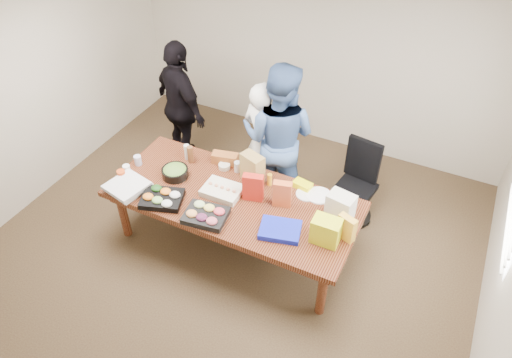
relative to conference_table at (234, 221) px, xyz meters
The scene contains 35 objects.
floor 0.39m from the conference_table, ahead, with size 5.50×5.00×0.02m, color #47301E.
ceiling 2.33m from the conference_table, ahead, with size 5.50×5.00×0.02m, color white.
wall_back 2.68m from the conference_table, 90.00° to the left, with size 5.50×0.04×2.70m, color beige.
wall_left 2.92m from the conference_table, behind, with size 0.04×5.00×2.70m, color beige.
conference_table is the anchor object (origin of this frame).
office_chair 1.53m from the conference_table, 43.31° to the left, with size 0.52×0.52×1.02m, color black.
person_center 1.07m from the conference_table, 95.74° to the left, with size 0.61×0.40×1.66m, color white.
person_right 1.14m from the conference_table, 83.26° to the left, with size 0.95×0.74×1.95m, color #3E5D93.
person_left 1.85m from the conference_table, 141.23° to the left, with size 1.07×0.45×1.83m, color black.
veggie_tray 0.88m from the conference_table, 149.09° to the right, with size 0.44×0.34×0.07m, color black.
fruit_tray 0.59m from the conference_table, 104.23° to the right, with size 0.44×0.34×0.07m, color black.
sheet_cake 0.43m from the conference_table, behind, with size 0.43×0.32×0.07m, color beige.
salad_bowl 0.88m from the conference_table, behind, with size 0.31×0.31×0.10m, color black.
chip_bag_blue 0.83m from the conference_table, 20.09° to the right, with size 0.41×0.31×0.06m, color #121FC0.
chip_bag_red 0.58m from the conference_table, 20.55° to the left, with size 0.22×0.09×0.33m, color red.
chip_bag_yellow 1.40m from the conference_table, ahead, with size 0.19×0.08×0.29m, color gold.
chip_bag_orange 0.76m from the conference_table, 13.78° to the left, with size 0.20×0.09×0.31m, color #D75828.
mayo_jar 0.63m from the conference_table, 111.19° to the left, with size 0.08×0.08×0.13m, color silver.
mustard_bottle 0.64m from the conference_table, 53.46° to the left, with size 0.05×0.05×0.15m, color yellow.
dressing_bottle 0.95m from the conference_table, 156.26° to the left, with size 0.07×0.07×0.22m, color brown.
ranch_bottle 1.02m from the conference_table, 156.08° to the left, with size 0.07×0.07×0.20m, color silver.
banana_bunch 0.89m from the conference_table, 38.07° to the left, with size 0.21×0.12×0.07m, color #F0ED06.
bread_loaf 0.76m from the conference_table, 127.06° to the left, with size 0.31×0.13×0.12m, color brown.
kraft_bag 0.66m from the conference_table, 81.03° to the left, with size 0.26×0.15×0.34m, color olive.
red_cup 1.39m from the conference_table, 166.92° to the right, with size 0.09×0.09×0.13m, color #CF4613.
clear_cup_a 1.38m from the conference_table, behind, with size 0.08×0.08×0.12m, color white.
clear_cup_b 1.36m from the conference_table, behind, with size 0.09×0.09×0.12m, color silver.
pizza_box_lower 1.26m from the conference_table, 160.69° to the right, with size 0.40×0.40×0.05m, color white.
pizza_box_upper 1.27m from the conference_table, 159.14° to the right, with size 0.40×0.40×0.05m, color silver.
plate_a 1.03m from the conference_table, 27.41° to the left, with size 0.28×0.28×0.02m, color white.
plate_b 0.91m from the conference_table, 29.15° to the left, with size 0.24×0.24×0.02m, color silver.
dip_bowl_a 0.54m from the conference_table, 79.76° to the left, with size 0.14×0.14×0.05m, color beige.
dip_bowl_b 0.66m from the conference_table, 129.59° to the left, with size 0.14×0.14×0.06m, color beige.
grocery_bag_white 1.28m from the conference_table, 11.49° to the left, with size 0.27×0.20×0.29m, color silver.
grocery_bag_yellow 1.25m from the conference_table, ahead, with size 0.28×0.20×0.28m, color yellow.
Camera 1 is at (1.94, -3.36, 4.34)m, focal length 33.53 mm.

